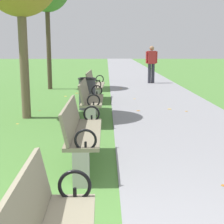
{
  "coord_description": "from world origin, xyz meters",
  "views": [
    {
      "loc": [
        -0.15,
        -1.72,
        1.69
      ],
      "look_at": [
        -0.05,
        3.96,
        0.55
      ],
      "focal_mm": 53.98,
      "sensor_mm": 36.0,
      "label": 1
    }
  ],
  "objects": [
    {
      "name": "park_bench_4",
      "position": [
        -0.5,
        8.47,
        0.49
      ],
      "size": [
        0.53,
        1.62,
        0.9
      ],
      "color": "gray",
      "rests_on": "ground"
    },
    {
      "name": "park_bench_2",
      "position": [
        -0.5,
        2.85,
        0.49
      ],
      "size": [
        0.48,
        1.6,
        0.9
      ],
      "color": "gray",
      "rests_on": "ground"
    },
    {
      "name": "park_bench_3",
      "position": [
        -0.5,
        5.67,
        0.49
      ],
      "size": [
        0.5,
        1.61,
        0.9
      ],
      "color": "gray",
      "rests_on": "ground"
    },
    {
      "name": "paved_walkway",
      "position": [
        1.46,
        18.0,
        0.01
      ],
      "size": [
        2.93,
        44.0,
        0.02
      ],
      "primitive_type": "cube",
      "color": "gray",
      "rests_on": "ground"
    },
    {
      "name": "trash_bin",
      "position": [
        -0.65,
        7.07,
        0.42
      ],
      "size": [
        0.48,
        0.48,
        0.84
      ],
      "color": "#38383D",
      "rests_on": "ground"
    },
    {
      "name": "pedestrian_walking",
      "position": [
        1.84,
        13.14,
        0.93
      ],
      "size": [
        0.52,
        0.27,
        1.62
      ],
      "color": "#2D2D38",
      "rests_on": "paved_walkway"
    },
    {
      "name": "scattered_leaves",
      "position": [
        0.11,
        5.27,
        0.01
      ],
      "size": [
        5.21,
        12.62,
        0.02
      ],
      "color": "#93511E",
      "rests_on": "ground"
    }
  ]
}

